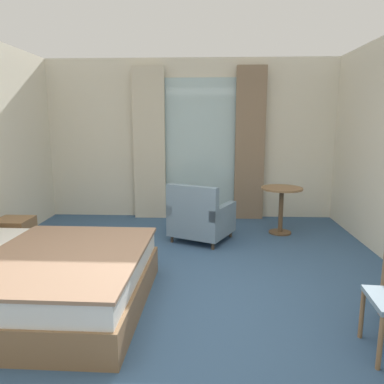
# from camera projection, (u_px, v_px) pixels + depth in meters

# --- Properties ---
(ground) EXTENTS (5.77, 7.49, 0.10)m
(ground) POSITION_uv_depth(u_px,v_px,m) (173.00, 309.00, 3.58)
(ground) COLOR #38567A
(wall_back) EXTENTS (5.37, 0.12, 2.82)m
(wall_back) POSITION_uv_depth(u_px,v_px,m) (190.00, 140.00, 6.73)
(wall_back) COLOR silver
(wall_back) RESTS_ON ground
(balcony_glass_door) EXTENTS (1.34, 0.02, 2.49)m
(balcony_glass_door) POSITION_uv_depth(u_px,v_px,m) (199.00, 149.00, 6.68)
(balcony_glass_door) COLOR silver
(balcony_glass_door) RESTS_ON ground
(curtain_panel_left) EXTENTS (0.56, 0.10, 2.67)m
(curtain_panel_left) POSITION_uv_depth(u_px,v_px,m) (149.00, 144.00, 6.60)
(curtain_panel_left) COLOR beige
(curtain_panel_left) RESTS_ON ground
(curtain_panel_right) EXTENTS (0.52, 0.10, 2.67)m
(curtain_panel_right) POSITION_uv_depth(u_px,v_px,m) (250.00, 144.00, 6.52)
(curtain_panel_right) COLOR #897056
(curtain_panel_right) RESTS_ON ground
(bed) EXTENTS (2.26, 1.88, 1.07)m
(bed) POSITION_uv_depth(u_px,v_px,m) (22.00, 278.00, 3.51)
(bed) COLOR olive
(bed) RESTS_ON ground
(nightstand) EXTENTS (0.44, 0.43, 0.49)m
(nightstand) POSITION_uv_depth(u_px,v_px,m) (15.00, 237.00, 4.87)
(nightstand) COLOR olive
(nightstand) RESTS_ON ground
(armchair_by_window) EXTENTS (1.03, 1.02, 0.86)m
(armchair_by_window) POSITION_uv_depth(u_px,v_px,m) (200.00, 218.00, 5.44)
(armchair_by_window) COLOR gray
(armchair_by_window) RESTS_ON ground
(round_cafe_table) EXTENTS (0.63, 0.63, 0.73)m
(round_cafe_table) POSITION_uv_depth(u_px,v_px,m) (281.00, 200.00, 5.77)
(round_cafe_table) COLOR olive
(round_cafe_table) RESTS_ON ground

